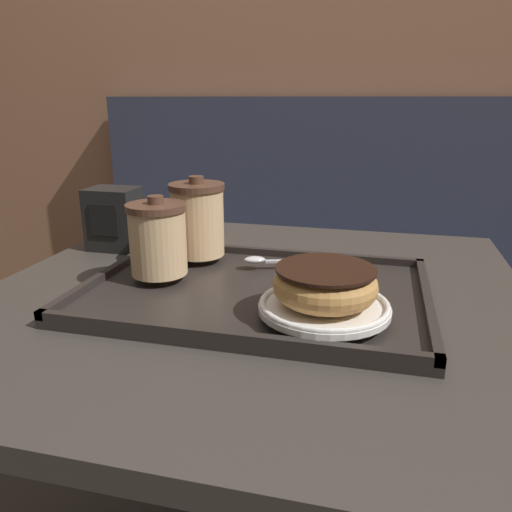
{
  "coord_description": "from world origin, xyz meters",
  "views": [
    {
      "loc": [
        0.18,
        -0.7,
        1.0
      ],
      "look_at": [
        0.01,
        -0.03,
        0.78
      ],
      "focal_mm": 35.0,
      "sensor_mm": 36.0,
      "label": 1
    }
  ],
  "objects_px": {
    "coffee_cup_rear": "(198,219)",
    "spoon": "(271,260)",
    "coffee_cup_front": "(158,238)",
    "napkin_dispenser": "(114,219)",
    "donut_chocolate_glazed": "(325,284)"
  },
  "relations": [
    {
      "from": "coffee_cup_rear",
      "to": "donut_chocolate_glazed",
      "type": "bearing_deg",
      "value": -38.44
    },
    {
      "from": "coffee_cup_front",
      "to": "coffee_cup_rear",
      "type": "height_order",
      "value": "coffee_cup_rear"
    },
    {
      "from": "coffee_cup_front",
      "to": "spoon",
      "type": "height_order",
      "value": "coffee_cup_front"
    },
    {
      "from": "coffee_cup_rear",
      "to": "spoon",
      "type": "height_order",
      "value": "coffee_cup_rear"
    },
    {
      "from": "coffee_cup_rear",
      "to": "spoon",
      "type": "relative_size",
      "value": 0.83
    },
    {
      "from": "coffee_cup_rear",
      "to": "spoon",
      "type": "distance_m",
      "value": 0.15
    },
    {
      "from": "coffee_cup_front",
      "to": "donut_chocolate_glazed",
      "type": "bearing_deg",
      "value": -17.46
    },
    {
      "from": "napkin_dispenser",
      "to": "spoon",
      "type": "bearing_deg",
      "value": -14.46
    },
    {
      "from": "coffee_cup_front",
      "to": "coffee_cup_rear",
      "type": "relative_size",
      "value": 0.89
    },
    {
      "from": "coffee_cup_front",
      "to": "spoon",
      "type": "distance_m",
      "value": 0.19
    },
    {
      "from": "spoon",
      "to": "coffee_cup_rear",
      "type": "bearing_deg",
      "value": -25.25
    },
    {
      "from": "coffee_cup_rear",
      "to": "donut_chocolate_glazed",
      "type": "distance_m",
      "value": 0.31
    },
    {
      "from": "coffee_cup_front",
      "to": "coffee_cup_rear",
      "type": "distance_m",
      "value": 0.11
    },
    {
      "from": "spoon",
      "to": "napkin_dispenser",
      "type": "height_order",
      "value": "napkin_dispenser"
    },
    {
      "from": "coffee_cup_front",
      "to": "napkin_dispenser",
      "type": "bearing_deg",
      "value": 134.45
    }
  ]
}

